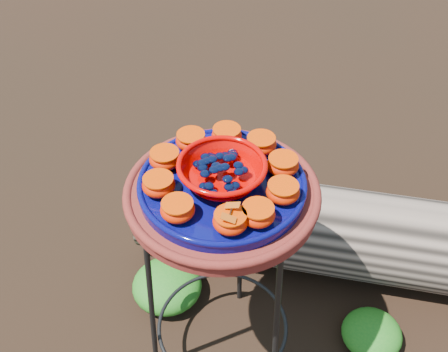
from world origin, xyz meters
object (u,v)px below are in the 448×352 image
(driftwood_log, at_px, (378,238))
(terracotta_saucer, at_px, (222,195))
(cobalt_plate, at_px, (222,186))
(plant_stand, at_px, (222,286))
(red_bowl, at_px, (222,173))

(driftwood_log, bearing_deg, terracotta_saucer, -132.18)
(cobalt_plate, bearing_deg, plant_stand, 0.00)
(cobalt_plate, xyz_separation_m, driftwood_log, (0.44, 0.49, -0.59))
(plant_stand, bearing_deg, driftwood_log, 47.82)
(terracotta_saucer, bearing_deg, driftwood_log, 47.82)
(plant_stand, bearing_deg, red_bowl, 0.00)
(red_bowl, bearing_deg, driftwood_log, 47.82)
(red_bowl, bearing_deg, terracotta_saucer, 0.00)
(plant_stand, relative_size, red_bowl, 3.49)
(red_bowl, relative_size, driftwood_log, 0.12)
(terracotta_saucer, relative_size, cobalt_plate, 1.17)
(plant_stand, xyz_separation_m, cobalt_plate, (0.00, 0.00, 0.40))
(terracotta_saucer, bearing_deg, red_bowl, 0.00)
(plant_stand, height_order, red_bowl, red_bowl)
(cobalt_plate, distance_m, red_bowl, 0.04)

